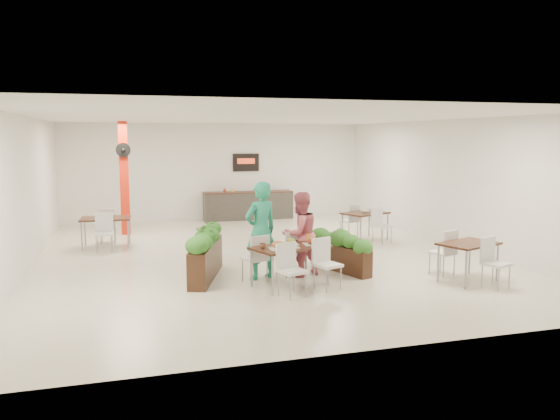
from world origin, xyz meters
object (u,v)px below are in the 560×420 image
at_px(planter_right, 340,248).
at_px(side_table_a, 106,222).
at_px(service_counter, 248,205).
at_px(diner_man, 261,231).
at_px(main_table, 290,252).
at_px(side_table_c, 468,249).
at_px(planter_left, 206,251).
at_px(side_table_b, 365,217).
at_px(diner_woman, 300,234).
at_px(red_column, 124,177).

xyz_separation_m(planter_right, side_table_a, (-4.73, 3.94, 0.15)).
height_order(service_counter, diner_man, service_counter).
relative_size(service_counter, side_table_a, 1.83).
distance_m(planter_right, side_table_a, 6.16).
height_order(main_table, diner_man, diner_man).
bearing_deg(side_table_c, planter_right, 125.48).
bearing_deg(main_table, planter_left, 144.47).
relative_size(planter_left, side_table_b, 1.25).
xyz_separation_m(main_table, side_table_a, (-3.39, 4.74, -0.00)).
xyz_separation_m(diner_woman, planter_left, (-1.83, 0.36, -0.31)).
distance_m(main_table, side_table_b, 5.04).
bearing_deg(side_table_b, main_table, -153.23).
relative_size(diner_man, planter_left, 0.92).
bearing_deg(diner_man, side_table_b, -158.88).
relative_size(diner_man, side_table_c, 1.14).
bearing_deg(side_table_c, side_table_b, 71.57).
distance_m(planter_right, side_table_b, 3.59).
bearing_deg(main_table, diner_woman, 58.22).
height_order(red_column, side_table_c, red_column).
relative_size(main_table, planter_left, 0.93).
bearing_deg(service_counter, side_table_c, -75.73).
relative_size(red_column, planter_left, 1.55).
bearing_deg(side_table_b, service_counter, 93.20).
height_order(diner_man, planter_right, diner_man).
bearing_deg(side_table_a, planter_right, -36.82).
xyz_separation_m(main_table, diner_woman, (0.41, 0.66, 0.21)).
height_order(side_table_a, side_table_b, same).
height_order(diner_woman, planter_right, diner_woman).
bearing_deg(side_table_b, red_column, 134.02).
relative_size(diner_man, diner_woman, 1.13).
bearing_deg(main_table, side_table_b, 49.21).
height_order(side_table_b, side_table_c, same).
bearing_deg(red_column, main_table, -66.00).
bearing_deg(planter_left, side_table_b, 30.74).
relative_size(service_counter, side_table_c, 1.80).
bearing_deg(diner_man, service_counter, -120.42).
distance_m(red_column, service_counter, 4.56).
distance_m(service_counter, diner_man, 7.87).
relative_size(main_table, side_table_c, 1.16).
relative_size(main_table, side_table_b, 1.17).
bearing_deg(main_table, diner_man, 120.82).
height_order(red_column, planter_right, red_column).
xyz_separation_m(diner_man, side_table_c, (3.78, -1.28, -0.34)).
bearing_deg(planter_left, diner_woman, -11.01).
distance_m(service_counter, side_table_b, 5.06).
height_order(main_table, side_table_a, same).
distance_m(side_table_b, side_table_c, 4.44).
relative_size(diner_woman, planter_right, 1.02).
relative_size(service_counter, planter_left, 1.45).
xyz_separation_m(diner_man, side_table_b, (3.68, 3.16, -0.33)).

